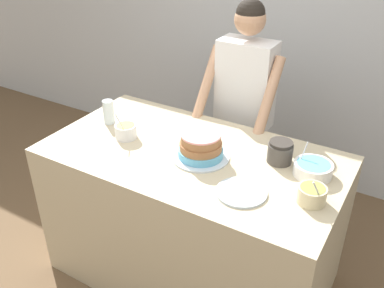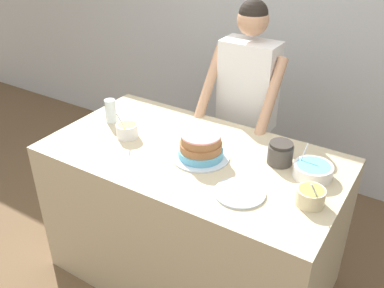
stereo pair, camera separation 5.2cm
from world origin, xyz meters
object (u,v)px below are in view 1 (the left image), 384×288
at_px(frosting_bowl_blue, 313,168).
at_px(frosting_bowl_olive, 312,194).
at_px(cake, 201,147).
at_px(drinking_glass, 108,112).
at_px(stoneware_jar, 280,152).
at_px(ceramic_plate, 241,192).
at_px(person_baker, 245,98).
at_px(frosting_bowl_yellow, 126,131).

height_order(frosting_bowl_blue, frosting_bowl_olive, same).
bearing_deg(frosting_bowl_olive, cake, 172.85).
distance_m(drinking_glass, stoneware_jar, 1.12).
xyz_separation_m(ceramic_plate, stoneware_jar, (0.06, 0.37, 0.06)).
bearing_deg(stoneware_jar, person_baker, 130.61).
height_order(person_baker, frosting_bowl_yellow, person_baker).
bearing_deg(person_baker, cake, -85.06).
bearing_deg(ceramic_plate, frosting_bowl_olive, 18.38).
bearing_deg(frosting_bowl_yellow, drinking_glass, 154.89).
distance_m(person_baker, drinking_glass, 0.92).
xyz_separation_m(person_baker, frosting_bowl_blue, (0.65, -0.57, -0.04)).
bearing_deg(frosting_bowl_blue, drinking_glass, -176.48).
bearing_deg(person_baker, frosting_bowl_yellow, -120.41).
distance_m(frosting_bowl_blue, drinking_glass, 1.31).
height_order(cake, frosting_bowl_olive, frosting_bowl_olive).
bearing_deg(stoneware_jar, ceramic_plate, -98.62).
distance_m(frosting_bowl_yellow, frosting_bowl_olive, 1.16).
xyz_separation_m(cake, ceramic_plate, (0.34, -0.19, -0.06)).
bearing_deg(stoneware_jar, cake, -154.88).
height_order(frosting_bowl_yellow, stoneware_jar, frosting_bowl_yellow).
relative_size(cake, frosting_bowl_yellow, 1.82).
relative_size(frosting_bowl_yellow, stoneware_jar, 1.29).
relative_size(frosting_bowl_olive, stoneware_jar, 1.13).
xyz_separation_m(drinking_glass, ceramic_plate, (1.06, -0.26, -0.07)).
bearing_deg(person_baker, frosting_bowl_olive, -48.12).
bearing_deg(frosting_bowl_olive, drinking_glass, 173.70).
bearing_deg(person_baker, ceramic_plate, -66.14).
xyz_separation_m(person_baker, stoneware_jar, (0.46, -0.53, -0.02)).
relative_size(frosting_bowl_blue, stoneware_jar, 1.47).
relative_size(cake, ceramic_plate, 1.27).
bearing_deg(stoneware_jar, drinking_glass, -174.09).
bearing_deg(drinking_glass, frosting_bowl_blue, 3.52).
bearing_deg(drinking_glass, ceramic_plate, -13.65).
bearing_deg(frosting_bowl_olive, person_baker, 131.88).
distance_m(frosting_bowl_yellow, stoneware_jar, 0.92).
bearing_deg(frosting_bowl_yellow, frosting_bowl_blue, 9.49).
distance_m(frosting_bowl_blue, frosting_bowl_olive, 0.24).
height_order(frosting_bowl_blue, ceramic_plate, frosting_bowl_blue).
height_order(frosting_bowl_blue, frosting_bowl_yellow, frosting_bowl_yellow).
distance_m(person_baker, frosting_bowl_blue, 0.87).
xyz_separation_m(frosting_bowl_yellow, ceramic_plate, (0.84, -0.15, -0.04)).
xyz_separation_m(cake, frosting_bowl_olive, (0.65, -0.08, -0.02)).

